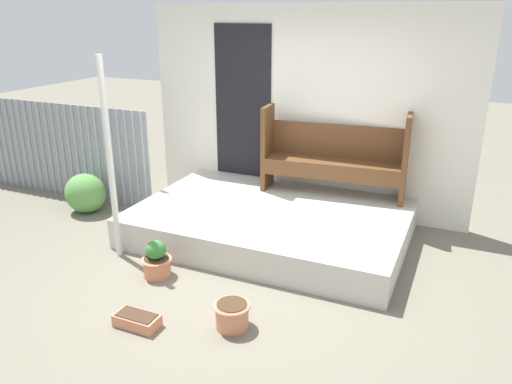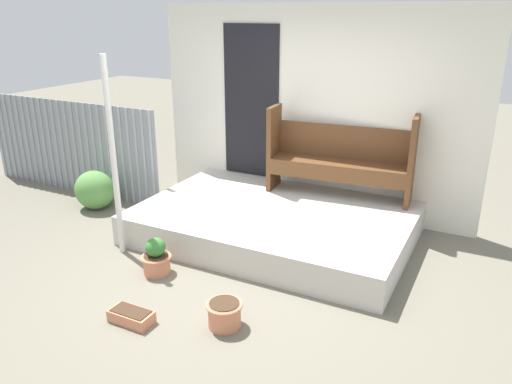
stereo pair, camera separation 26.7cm
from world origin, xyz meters
name	(u,v)px [view 2 (the right image)]	position (x,y,z in m)	size (l,w,h in m)	color
ground_plane	(231,276)	(0.00, 0.00, 0.00)	(24.00, 24.00, 0.00)	#706B5B
porch_slab	(275,223)	(0.00, 1.03, 0.17)	(3.06, 2.07, 0.35)	beige
house_wall	(308,111)	(-0.04, 2.09, 1.30)	(4.26, 0.08, 2.60)	white
fence_corrugated	(70,147)	(-3.33, 1.16, 0.66)	(3.11, 0.05, 1.32)	gray
support_post	(113,159)	(-1.34, -0.07, 1.06)	(0.06, 0.06, 2.12)	silver
bench	(340,155)	(0.49, 1.84, 0.86)	(1.78, 0.55, 1.06)	brown
flower_pot_left	(156,258)	(-0.69, -0.29, 0.17)	(0.31, 0.31, 0.39)	tan
flower_pot_middle	(224,313)	(0.38, -0.76, 0.12)	(0.32, 0.32, 0.23)	tan
planter_box_rect	(131,316)	(-0.36, -1.07, 0.06)	(0.38, 0.19, 0.11)	tan
shrub_by_fence	(95,190)	(-2.52, 0.75, 0.26)	(0.54, 0.49, 0.52)	#599347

